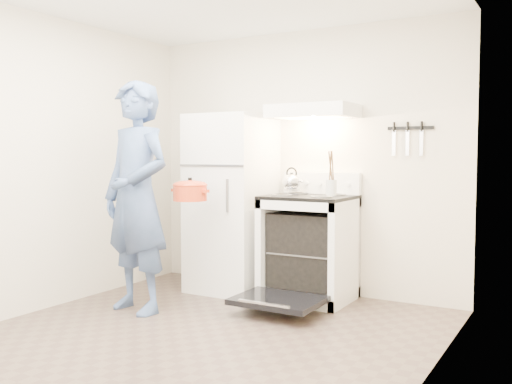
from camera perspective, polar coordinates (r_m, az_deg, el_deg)
floor at (r=4.19m, az=-6.43°, el=-14.58°), size 3.60×3.60×0.00m
back_wall at (r=5.53m, az=4.59°, el=3.03°), size 3.20×0.02×2.50m
refrigerator at (r=5.53m, az=-2.44°, el=-1.11°), size 0.70×0.70×1.70m
stove_body at (r=5.21m, az=5.30°, el=-5.74°), size 0.76×0.65×0.92m
cooktop at (r=5.16m, az=5.33°, el=-0.52°), size 0.76×0.65×0.03m
backsplash at (r=5.41m, az=6.60°, el=0.89°), size 0.76×0.07×0.20m
oven_door at (r=4.76m, az=2.24°, el=-10.77°), size 0.70×0.54×0.04m
oven_rack at (r=5.22m, az=5.30°, el=-5.95°), size 0.60×0.52×0.01m
range_hood at (r=5.23m, az=5.73°, el=8.03°), size 0.76×0.50×0.12m
knife_strip at (r=5.16m, az=15.19°, el=6.20°), size 0.40×0.02×0.03m
pizza_stone at (r=5.16m, az=5.46°, el=-5.90°), size 0.36×0.36×0.02m
tea_kettle at (r=5.34m, az=3.57°, el=1.13°), size 0.20×0.17×0.25m
utensil_jar at (r=4.78m, az=7.53°, el=0.45°), size 0.10×0.10×0.13m
person at (r=4.86m, az=-11.86°, el=-0.48°), size 0.77×0.57×1.93m
dutch_oven at (r=4.86m, az=-6.61°, el=-0.09°), size 0.36×0.29×0.23m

